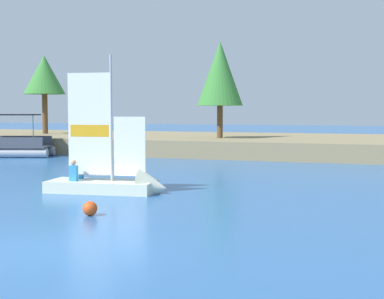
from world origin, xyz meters
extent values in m
plane|color=#2D609E|center=(0.00, 0.00, 0.00)|extent=(200.00, 200.00, 0.00)
cube|color=#897A56|center=(0.00, 28.82, 0.55)|extent=(80.00, 14.21, 1.10)
cylinder|color=brown|center=(-18.98, 28.13, 2.69)|extent=(0.44, 0.44, 3.18)
cone|color=#387F33|center=(-18.98, 28.13, 5.83)|extent=(3.31, 3.31, 3.09)
cylinder|color=brown|center=(-3.74, 26.09, 2.20)|extent=(0.40, 0.40, 2.21)
cone|color=#387F33|center=(-3.74, 26.09, 5.48)|extent=(3.10, 3.10, 4.34)
cube|color=silver|center=(-2.94, 7.74, 0.21)|extent=(4.09, 2.06, 0.42)
cone|color=silver|center=(-0.99, 7.98, 0.21)|extent=(1.15, 1.54, 1.43)
cylinder|color=#B7B7BC|center=(-2.55, 7.78, 2.71)|extent=(0.08, 0.08, 4.59)
cube|color=white|center=(-3.37, 7.68, 2.51)|extent=(1.66, 0.24, 3.68)
cube|color=orange|center=(-3.37, 7.68, 2.25)|extent=(1.49, 0.22, 0.44)
cube|color=white|center=(-1.86, 7.87, 1.69)|extent=(1.18, 0.18, 2.14)
cylinder|color=#B7B7BC|center=(-3.37, 7.68, 0.64)|extent=(1.66, 0.27, 0.06)
cube|color=#338CCC|center=(-3.83, 7.27, 0.71)|extent=(0.30, 0.23, 0.57)
sphere|color=tan|center=(-3.83, 7.27, 1.10)|extent=(0.20, 0.20, 0.20)
cube|color=#338CCC|center=(-3.99, 7.96, 0.68)|extent=(0.30, 0.23, 0.53)
sphere|color=tan|center=(-3.99, 7.96, 1.05)|extent=(0.20, 0.20, 0.20)
cylinder|color=#B2B2B7|center=(-16.39, 20.43, 0.30)|extent=(5.57, 2.29, 0.60)
cylinder|color=#B2B2B7|center=(-15.88, 18.82, 0.30)|extent=(5.57, 2.29, 0.60)
cube|color=#474C56|center=(-16.14, 19.62, 0.65)|extent=(5.87, 3.82, 0.10)
cube|color=#474C56|center=(-16.46, 20.62, 1.00)|extent=(4.99, 1.67, 0.60)
cube|color=#474C56|center=(-15.82, 18.63, 1.00)|extent=(4.99, 1.67, 0.60)
cylinder|color=#B2B2B7|center=(-14.52, 20.14, 1.68)|extent=(0.06, 0.06, 1.96)
cube|color=black|center=(-16.14, 19.62, 2.70)|extent=(4.29, 3.13, 0.08)
sphere|color=#E54C19|center=(-1.05, 3.54, 0.21)|extent=(0.42, 0.42, 0.42)
camera|label=1|loc=(6.77, -10.26, 3.00)|focal=51.91mm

